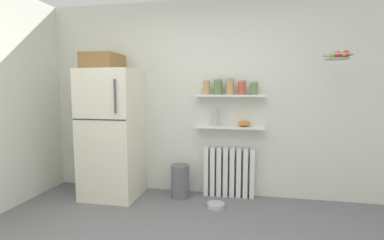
# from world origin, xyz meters

# --- Properties ---
(back_wall) EXTENTS (7.04, 0.10, 2.60)m
(back_wall) POSITION_xyz_m (0.00, 2.05, 1.30)
(back_wall) COLOR silver
(back_wall) RESTS_ON ground_plane
(refrigerator) EXTENTS (0.71, 0.70, 1.88)m
(refrigerator) POSITION_xyz_m (-1.20, 1.66, 0.88)
(refrigerator) COLOR silver
(refrigerator) RESTS_ON ground_plane
(radiator) EXTENTS (0.66, 0.12, 0.65)m
(radiator) POSITION_xyz_m (0.33, 1.92, 0.33)
(radiator) COLOR white
(radiator) RESTS_ON ground_plane
(wall_shelf_lower) EXTENTS (0.89, 0.22, 0.02)m
(wall_shelf_lower) POSITION_xyz_m (0.33, 1.89, 0.94)
(wall_shelf_lower) COLOR white
(wall_shelf_upper) EXTENTS (0.89, 0.22, 0.02)m
(wall_shelf_upper) POSITION_xyz_m (0.33, 1.89, 1.34)
(wall_shelf_upper) COLOR white
(storage_jar_0) EXTENTS (0.10, 0.10, 0.18)m
(storage_jar_0) POSITION_xyz_m (0.03, 1.89, 1.45)
(storage_jar_0) COLOR tan
(storage_jar_0) RESTS_ON wall_shelf_upper
(storage_jar_1) EXTENTS (0.11, 0.11, 0.20)m
(storage_jar_1) POSITION_xyz_m (0.18, 1.89, 1.45)
(storage_jar_1) COLOR #5B7F4C
(storage_jar_1) RESTS_ON wall_shelf_upper
(storage_jar_2) EXTENTS (0.10, 0.10, 0.21)m
(storage_jar_2) POSITION_xyz_m (0.33, 1.89, 1.46)
(storage_jar_2) COLOR tan
(storage_jar_2) RESTS_ON wall_shelf_upper
(storage_jar_3) EXTENTS (0.10, 0.10, 0.18)m
(storage_jar_3) POSITION_xyz_m (0.48, 1.89, 1.45)
(storage_jar_3) COLOR #C64C38
(storage_jar_3) RESTS_ON wall_shelf_upper
(storage_jar_4) EXTENTS (0.10, 0.10, 0.17)m
(storage_jar_4) POSITION_xyz_m (0.63, 1.89, 1.44)
(storage_jar_4) COLOR #5B7F4C
(storage_jar_4) RESTS_ON wall_shelf_upper
(vase) EXTENTS (0.07, 0.07, 0.24)m
(vase) POSITION_xyz_m (0.15, 1.89, 1.07)
(vase) COLOR #B2ADA8
(vase) RESTS_ON wall_shelf_lower
(shelf_bowl) EXTENTS (0.16, 0.16, 0.07)m
(shelf_bowl) POSITION_xyz_m (0.52, 1.89, 0.98)
(shelf_bowl) COLOR orange
(shelf_bowl) RESTS_ON wall_shelf_lower
(trash_bin) EXTENTS (0.24, 0.24, 0.43)m
(trash_bin) POSITION_xyz_m (-0.30, 1.77, 0.22)
(trash_bin) COLOR slate
(trash_bin) RESTS_ON ground_plane
(pet_food_bowl) EXTENTS (0.22, 0.22, 0.05)m
(pet_food_bowl) POSITION_xyz_m (0.20, 1.52, 0.03)
(pet_food_bowl) COLOR #B7B7BC
(pet_food_bowl) RESTS_ON ground_plane
(hanging_fruit_basket) EXTENTS (0.31, 0.31, 0.10)m
(hanging_fruit_basket) POSITION_xyz_m (1.51, 1.57, 1.78)
(hanging_fruit_basket) COLOR #B2B2B7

